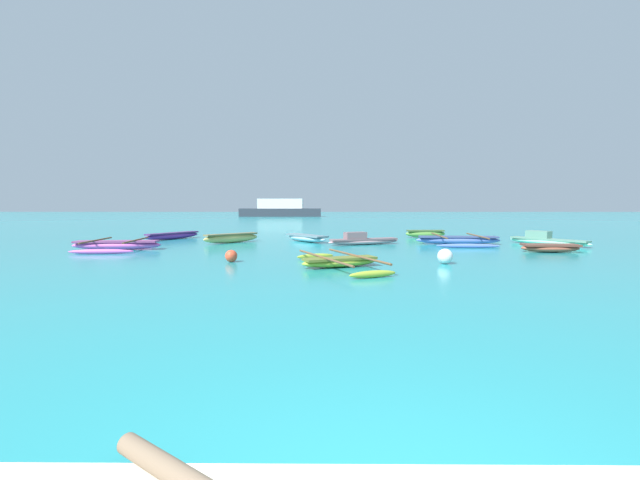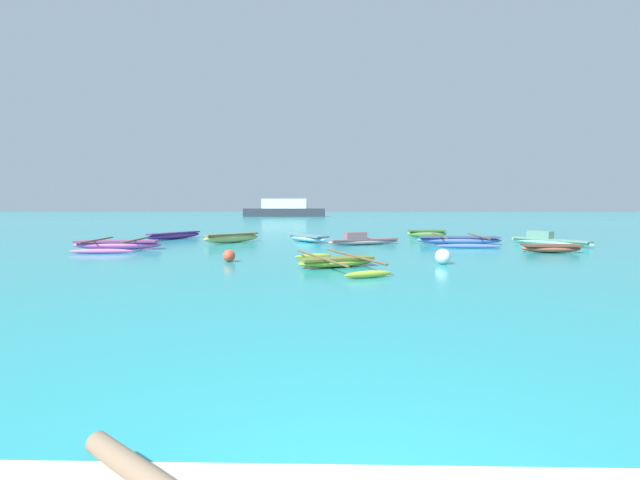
# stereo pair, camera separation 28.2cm
# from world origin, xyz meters

# --- Properties ---
(moored_boat_0) EXTENTS (2.42, 0.92, 0.34)m
(moored_boat_0) POSITION_xyz_m (8.93, 15.94, 0.19)
(moored_boat_0) COLOR #9A4F39
(moored_boat_0) RESTS_ON ground_plane
(moored_boat_1) EXTENTS (3.85, 3.64, 0.46)m
(moored_boat_1) POSITION_xyz_m (-9.67, 16.72, 0.21)
(moored_boat_1) COLOR #D759B9
(moored_boat_1) RESTS_ON ground_plane
(moored_boat_2) EXTENTS (2.66, 2.59, 0.49)m
(moored_boat_2) POSITION_xyz_m (-5.37, 20.25, 0.27)
(moored_boat_2) COLOR tan
(moored_boat_2) RESTS_ON ground_plane
(moored_boat_3) EXTENTS (2.37, 3.51, 0.39)m
(moored_boat_3) POSITION_xyz_m (-9.27, 22.58, 0.22)
(moored_boat_3) COLOR #763099
(moored_boat_3) RESTS_ON ground_plane
(moored_boat_4) EXTENTS (2.42, 0.58, 0.45)m
(moored_boat_4) POSITION_xyz_m (5.63, 24.02, 0.25)
(moored_boat_4) COLOR #669C41
(moored_boat_4) RESTS_ON ground_plane
(moored_boat_5) EXTENTS (4.21, 4.16, 0.47)m
(moored_boat_5) POSITION_xyz_m (6.19, 19.51, 0.22)
(moored_boat_5) COLOR #526CC0
(moored_boat_5) RESTS_ON ground_plane
(moored_boat_6) EXTENTS (3.03, 4.75, 0.36)m
(moored_boat_6) POSITION_xyz_m (-0.03, 11.58, 0.17)
(moored_boat_6) COLOR #99AF32
(moored_boat_6) RESTS_ON ground_plane
(moored_boat_7) EXTENTS (2.73, 3.69, 0.68)m
(moored_boat_7) POSITION_xyz_m (10.46, 19.19, 0.24)
(moored_boat_7) COLOR #94E8C3
(moored_boat_7) RESTS_ON ground_plane
(moored_boat_8) EXTENTS (2.59, 3.10, 0.37)m
(moored_boat_8) POSITION_xyz_m (-1.48, 21.01, 0.21)
(moored_boat_8) COLOR #91C6DA
(moored_boat_8) RESTS_ON ground_plane
(moored_boat_9) EXTENTS (3.78, 1.90, 0.64)m
(moored_boat_9) POSITION_xyz_m (1.38, 19.26, 0.22)
(moored_boat_9) COLOR #CA949D
(moored_boat_9) RESTS_ON ground_plane
(mooring_buoy_0) EXTENTS (0.42, 0.42, 0.42)m
(mooring_buoy_0) POSITION_xyz_m (-3.75, 12.73, 0.21)
(mooring_buoy_0) COLOR #E54C2D
(mooring_buoy_0) RESTS_ON ground_plane
(mooring_buoy_1) EXTENTS (0.51, 0.51, 0.51)m
(mooring_buoy_1) POSITION_xyz_m (3.52, 12.35, 0.25)
(mooring_buoy_1) COLOR white
(mooring_buoy_1) RESTS_ON ground_plane
(distant_ferry) EXTENTS (13.67, 3.01, 3.01)m
(distant_ferry) POSITION_xyz_m (-7.87, 70.54, 1.22)
(distant_ferry) COLOR #2D333D
(distant_ferry) RESTS_ON ground_plane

